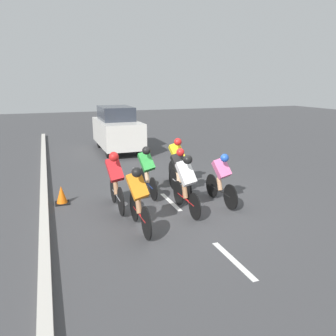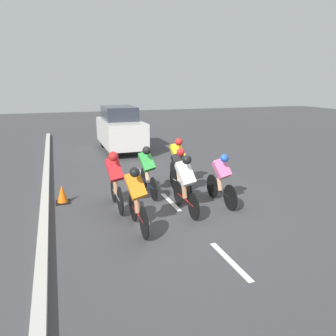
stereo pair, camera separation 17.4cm
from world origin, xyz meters
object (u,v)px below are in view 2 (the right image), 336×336
cyclist_green (147,169)px  traffic_cone (62,194)px  cyclist_orange (137,197)px  cyclist_pink (221,177)px  cyclist_red (115,178)px  support_car (120,129)px  cyclist_black (180,170)px  cyclist_white (185,182)px  cyclist_yellow (179,160)px

cyclist_green → traffic_cone: bearing=-4.2°
cyclist_orange → cyclist_pink: 2.59m
traffic_cone → cyclist_red: bearing=143.9°
support_car → traffic_cone: size_ratio=8.01×
cyclist_black → cyclist_green: cyclist_green is taller
cyclist_white → support_car: support_car is taller
cyclist_red → cyclist_white: size_ratio=1.00×
support_car → traffic_cone: bearing=66.0°
cyclist_white → cyclist_orange: (1.35, 0.57, -0.03)m
cyclist_red → cyclist_pink: (-2.66, 0.56, -0.08)m
traffic_cone → support_car: bearing=-114.0°
cyclist_pink → support_car: (1.10, -7.84, 0.30)m
cyclist_black → cyclist_green: (0.85, -0.31, 0.03)m
cyclist_green → support_car: size_ratio=0.43×
cyclist_green → cyclist_white: 1.65m
cyclist_orange → support_car: support_car is taller
cyclist_black → cyclist_yellow: bearing=-109.0°
cyclist_green → cyclist_orange: bearing=68.7°
cyclist_orange → cyclist_pink: size_ratio=1.01×
cyclist_orange → support_car: size_ratio=0.43×
cyclist_pink → cyclist_white: bearing=12.8°
cyclist_green → traffic_cone: cyclist_green is taller
cyclist_white → cyclist_yellow: bearing=-106.7°
cyclist_black → traffic_cone: bearing=-8.7°
cyclist_green → cyclist_orange: size_ratio=1.00×
cyclist_pink → traffic_cone: cyclist_pink is taller
cyclist_green → cyclist_pink: (-1.62, 1.32, -0.04)m
cyclist_orange → support_car: bearing=-98.9°
cyclist_red → cyclist_green: 1.29m
cyclist_pink → cyclist_orange: bearing=18.5°
cyclist_green → cyclist_yellow: (-1.15, -0.54, 0.04)m
cyclist_orange → traffic_cone: (1.48, -2.31, -0.54)m
cyclist_red → cyclist_yellow: bearing=-149.3°
cyclist_white → support_car: 8.10m
cyclist_yellow → cyclist_pink: (-0.47, 1.85, -0.08)m
cyclist_red → cyclist_yellow: 2.54m
cyclist_red → cyclist_green: size_ratio=0.99×
cyclist_orange → traffic_cone: 2.79m
cyclist_red → cyclist_green: bearing=-143.9°
cyclist_black → cyclist_white: size_ratio=1.01×
cyclist_green → cyclist_white: (-0.51, 1.57, 0.03)m
cyclist_red → cyclist_yellow: size_ratio=1.00×
cyclist_yellow → cyclist_pink: 1.92m
cyclist_pink → traffic_cone: bearing=-20.7°
cyclist_white → support_car: (-0.01, -8.09, 0.23)m
cyclist_green → traffic_cone: 2.38m
cyclist_black → cyclist_red: bearing=13.2°
cyclist_yellow → cyclist_orange: (1.98, 2.68, -0.04)m
support_car → cyclist_green: bearing=85.4°
cyclist_yellow → cyclist_black: bearing=71.0°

